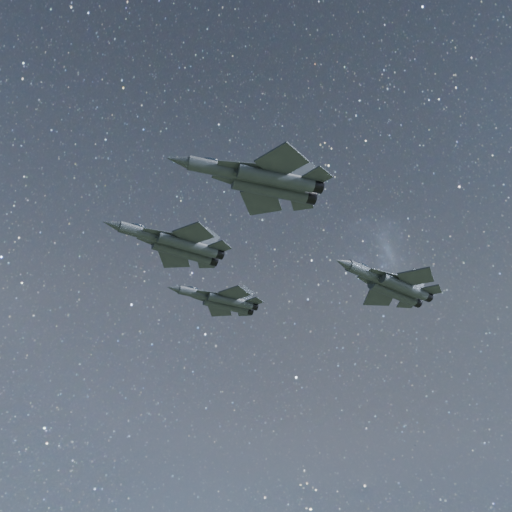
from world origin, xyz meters
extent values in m
cylinder|color=#30363C|center=(-15.06, -0.52, 160.83)|extent=(7.30, 3.06, 1.51)
cone|color=#30363C|center=(-19.58, -1.56, 160.83)|extent=(2.56, 1.83, 1.35)
ellipsoid|color=#19222D|center=(-16.19, -0.78, 161.56)|extent=(2.47, 1.50, 0.74)
cube|color=#30363C|center=(-10.16, 0.60, 160.78)|extent=(8.04, 3.18, 1.26)
cylinder|color=#30363C|center=(-9.57, -0.26, 160.35)|extent=(8.24, 3.28, 1.51)
cylinder|color=#30363C|center=(-10.00, 1.62, 160.35)|extent=(8.24, 3.28, 1.51)
cylinder|color=black|center=(-5.24, 0.73, 160.35)|extent=(1.53, 1.64, 1.39)
cylinder|color=black|center=(-5.67, 2.61, 160.35)|extent=(1.53, 1.64, 1.39)
cube|color=#30363C|center=(-13.07, -1.41, 160.72)|extent=(5.05, 1.23, 0.12)
cube|color=#30363C|center=(-13.65, 1.13, 160.72)|extent=(5.02, 3.00, 0.12)
cube|color=#30363C|center=(-9.24, -2.56, 160.54)|extent=(5.53, 5.53, 0.19)
cube|color=#30363C|center=(-10.71, 3.84, 160.54)|extent=(4.83, 5.12, 0.19)
cube|color=#30363C|center=(-5.34, -0.58, 160.54)|extent=(3.27, 3.28, 0.14)
cube|color=#30363C|center=(-6.33, 3.75, 160.54)|extent=(2.83, 2.96, 0.14)
cube|color=#30363C|center=(-6.79, 0.13, 162.18)|extent=(3.35, 0.63, 3.44)
cube|color=#30363C|center=(-7.33, 2.48, 162.18)|extent=(3.25, 1.16, 3.44)
cylinder|color=#30363C|center=(-5.24, 15.26, 162.14)|extent=(6.64, 2.47, 1.37)
cone|color=#30363C|center=(-9.39, 14.53, 162.14)|extent=(2.29, 1.58, 1.23)
ellipsoid|color=#19222D|center=(-6.28, 15.08, 162.80)|extent=(2.22, 1.27, 0.68)
cube|color=#30363C|center=(-0.74, 16.05, 162.09)|extent=(7.32, 2.54, 1.14)
cylinder|color=#30363C|center=(-0.25, 15.25, 161.70)|extent=(7.50, 2.63, 1.37)
cylinder|color=#30363C|center=(-0.55, 16.98, 161.70)|extent=(7.50, 2.63, 1.37)
cylinder|color=black|center=(3.73, 15.94, 161.70)|extent=(1.34, 1.44, 1.26)
cylinder|color=black|center=(3.43, 17.67, 161.70)|extent=(1.34, 1.44, 1.26)
cube|color=#30363C|center=(-3.48, 14.37, 162.03)|extent=(4.58, 1.05, 0.11)
cube|color=#30363C|center=(-3.89, 16.70, 162.03)|extent=(4.61, 2.54, 0.11)
cube|color=#30363C|center=(-0.05, 13.14, 161.87)|extent=(5.01, 5.04, 0.18)
cube|color=#30363C|center=(-1.09, 19.02, 161.87)|extent=(4.51, 4.75, 0.18)
cube|color=#30363C|center=(3.58, 14.76, 161.87)|extent=(2.96, 2.98, 0.13)
cube|color=#30363C|center=(2.88, 18.74, 161.87)|extent=(2.65, 2.75, 0.13)
cube|color=#30363C|center=(2.30, 15.47, 163.37)|extent=(3.06, 0.53, 3.13)
cube|color=#30363C|center=(1.92, 17.63, 163.37)|extent=(2.99, 0.91, 3.13)
cylinder|color=#30363C|center=(-8.98, -19.07, 157.33)|extent=(7.29, 1.79, 1.53)
cone|color=#30363C|center=(-13.67, -19.24, 157.33)|extent=(2.40, 1.46, 1.37)
ellipsoid|color=#19222D|center=(-10.15, -19.11, 158.06)|extent=(2.36, 1.11, 0.75)
cube|color=#30363C|center=(-3.90, -18.88, 157.28)|extent=(8.07, 1.76, 1.27)
cylinder|color=#30363C|center=(-3.47, -19.84, 156.84)|extent=(8.27, 1.83, 1.53)
cylinder|color=#30363C|center=(-3.55, -17.89, 156.84)|extent=(8.27, 1.83, 1.53)
cylinder|color=black|center=(1.02, -19.67, 156.84)|extent=(1.32, 1.45, 1.41)
cylinder|color=black|center=(0.95, -17.72, 156.84)|extent=(1.32, 1.45, 1.41)
cube|color=#30363C|center=(-7.17, -20.32, 157.21)|extent=(5.19, 1.85, 0.12)
cube|color=#30363C|center=(-7.27, -17.68, 157.21)|extent=(5.20, 2.20, 0.12)
cube|color=#30363C|center=(-3.58, -22.19, 157.04)|extent=(5.44, 5.57, 0.20)
cube|color=#30363C|center=(-3.83, -15.55, 157.04)|extent=(5.32, 5.50, 0.20)
cube|color=#30363C|center=(0.68, -20.96, 157.04)|extent=(3.21, 3.27, 0.15)
cube|color=#30363C|center=(0.51, -16.46, 157.04)|extent=(3.13, 3.21, 0.15)
cube|color=#30363C|center=(-0.63, -19.98, 158.70)|extent=(3.40, 0.47, 3.48)
cube|color=#30363C|center=(-0.72, -17.54, 158.70)|extent=(3.39, 0.56, 3.48)
cylinder|color=#30363C|center=(15.58, -1.29, 159.32)|extent=(7.68, 4.14, 1.60)
cone|color=#30363C|center=(10.96, -3.00, 159.32)|extent=(2.81, 2.20, 1.44)
ellipsoid|color=#19222D|center=(14.42, -1.72, 160.09)|extent=(2.66, 1.86, 0.79)
cube|color=#30363C|center=(20.58, 0.57, 159.27)|extent=(8.43, 4.37, 1.33)
cylinder|color=#30363C|center=(21.32, -0.25, 158.81)|extent=(8.64, 4.50, 1.60)
cylinder|color=#30363C|center=(20.61, 1.67, 158.81)|extent=(8.64, 4.50, 1.60)
cylinder|color=black|center=(25.75, 1.39, 158.81)|extent=(1.76, 1.85, 1.48)
cylinder|color=black|center=(25.04, 3.31, 158.81)|extent=(1.76, 1.85, 1.48)
cube|color=#30363C|center=(17.79, -1.95, 159.20)|extent=(5.45, 1.98, 0.12)
cube|color=#30363C|center=(16.83, 0.65, 159.20)|extent=(5.14, 3.74, 0.12)
cube|color=#30363C|center=(21.99, -2.63, 159.02)|extent=(5.88, 5.78, 0.21)
cube|color=#30363C|center=(19.56, 3.91, 159.02)|extent=(4.71, 5.11, 0.21)
cube|color=#30363C|center=(25.83, -0.01, 159.02)|extent=(3.48, 3.45, 0.15)
cube|color=#30363C|center=(24.19, 4.42, 159.02)|extent=(2.76, 2.93, 0.15)
cube|color=#30363C|center=(24.20, 0.54, 160.76)|extent=(3.49, 1.12, 3.65)
cube|color=#30363C|center=(23.31, 2.94, 160.76)|extent=(3.30, 1.66, 3.65)
camera|label=1|loc=(-17.88, -64.84, 115.84)|focal=42.00mm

